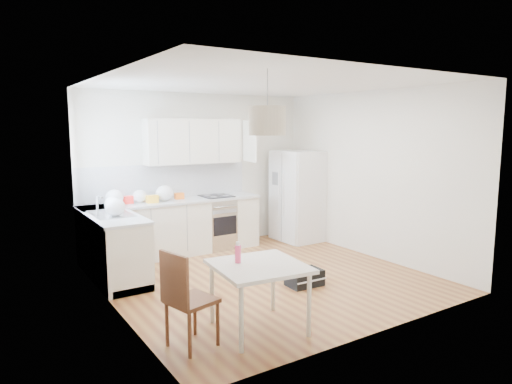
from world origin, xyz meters
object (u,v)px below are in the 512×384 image
gym_bag (305,278)px  dining_table (259,271)px  refrigerator (298,196)px  dining_chair (192,298)px

gym_bag → dining_table: bearing=-145.6°
refrigerator → gym_bag: (-1.48, -2.05, -0.73)m
dining_chair → gym_bag: 2.17m
dining_chair → gym_bag: (2.00, 0.75, -0.38)m
dining_chair → dining_table: bearing=-17.4°
dining_chair → gym_bag: size_ratio=2.08×
refrigerator → dining_table: bearing=-135.0°
dining_table → refrigerator: bearing=52.3°
dining_chair → gym_bag: bearing=6.4°
refrigerator → gym_bag: refrigerator is taller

